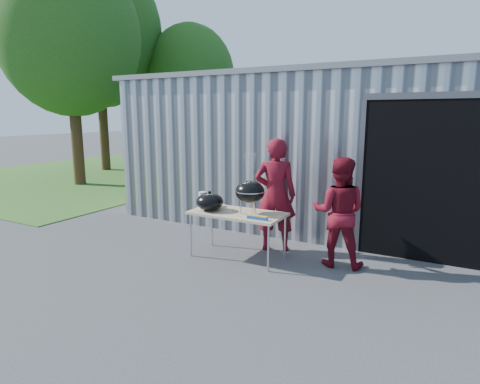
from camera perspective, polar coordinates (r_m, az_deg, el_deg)
The scene contains 14 objects.
ground at distance 6.45m, azimuth -5.82°, elevation -9.75°, with size 80.00×80.00×0.00m, color #3D3D3F.
building at distance 9.90m, azimuth 13.88°, elevation 6.36°, with size 8.20×6.20×3.10m.
grass_patch at distance 16.73m, azimuth -19.79°, elevation 2.49°, with size 10.00×12.00×0.02m, color #2D591E.
tree_left at distance 14.35m, azimuth -23.14°, elevation 19.84°, with size 4.36×4.36×7.22m.
tree_mid at distance 17.90m, azimuth -19.57°, elevation 20.49°, with size 5.03×5.03×8.34m.
tree_far at distance 17.21m, azimuth -7.04°, elevation 16.08°, with size 3.57×3.57×5.91m.
folding_table at distance 6.37m, azimuth -0.37°, elevation -3.25°, with size 1.50×0.75×0.75m.
kettle_grill at distance 6.21m, azimuth 1.42°, elevation 0.67°, with size 0.47×0.47×0.94m.
grill_lid at distance 6.47m, azimuth -4.33°, elevation -1.39°, with size 0.44×0.44×0.32m.
paper_towels at distance 6.61m, azimuth -5.36°, elevation -1.18°, with size 0.12×0.12×0.28m, color white.
white_tub at distance 6.78m, azimuth -3.65°, elevation -1.62°, with size 0.20×0.15×0.10m, color white.
foil_box at distance 5.92m, azimuth 2.48°, elevation -3.64°, with size 0.32×0.05×0.06m.
person_cook at distance 6.73m, azimuth 5.05°, elevation -0.42°, with size 0.69×0.46×1.90m, color maroon.
person_bystander at distance 6.20m, azimuth 13.88°, elevation -2.79°, with size 0.81×0.63×1.67m, color maroon.
Camera 1 is at (3.45, -4.96, 2.27)m, focal length 30.00 mm.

